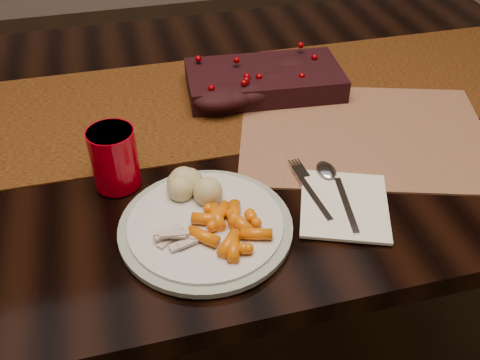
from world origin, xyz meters
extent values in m
plane|color=black|center=(0.00, 0.00, 0.00)|extent=(5.00, 5.00, 0.00)
cube|color=black|center=(0.00, 0.00, 0.38)|extent=(1.80, 1.00, 0.75)
cube|color=#422410|center=(0.05, 0.04, 0.75)|extent=(1.87, 0.40, 0.00)
cube|color=brown|center=(0.31, -0.14, 0.75)|extent=(0.55, 0.47, 0.00)
cylinder|color=silver|center=(-0.04, -0.32, 0.76)|extent=(0.34, 0.34, 0.01)
cube|color=white|center=(0.19, -0.33, 0.76)|extent=(0.19, 0.20, 0.01)
cylinder|color=#9C000F|center=(-0.16, -0.18, 0.81)|extent=(0.09, 0.09, 0.11)
camera|label=1|loc=(-0.13, -0.90, 1.34)|focal=40.00mm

